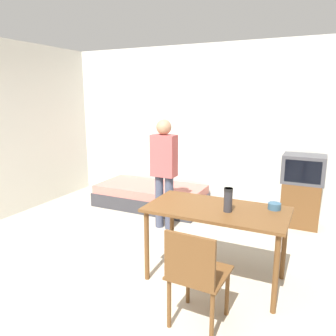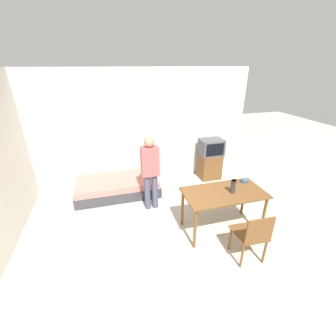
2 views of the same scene
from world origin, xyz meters
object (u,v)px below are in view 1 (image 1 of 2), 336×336
object	(u,v)px
mate_bowl	(274,206)
thermos_flask	(228,199)
daybed	(151,196)
person_standing	(164,167)
tv	(302,190)
dining_table	(216,217)
wooden_chair	(195,273)

from	to	relation	value
mate_bowl	thermos_flask	bearing A→B (deg)	-146.90
daybed	mate_bowl	bearing A→B (deg)	-34.63
person_standing	thermos_flask	distance (m)	1.59
mate_bowl	daybed	bearing A→B (deg)	145.37
tv	mate_bowl	xyz separation A→B (m)	(-0.16, -1.73, 0.27)
daybed	person_standing	bearing A→B (deg)	-50.14
tv	person_standing	distance (m)	2.03
dining_table	person_standing	world-z (taller)	person_standing
person_standing	thermos_flask	size ratio (longest dim) A/B	6.61
tv	wooden_chair	size ratio (longest dim) A/B	1.22
tv	mate_bowl	distance (m)	1.76
daybed	dining_table	bearing A→B (deg)	-45.71
tv	thermos_flask	size ratio (longest dim) A/B	4.47
dining_table	wooden_chair	size ratio (longest dim) A/B	1.61
dining_table	tv	bearing A→B (deg)	70.61
daybed	dining_table	distance (m)	2.49
dining_table	thermos_flask	world-z (taller)	thermos_flask
tv	person_standing	world-z (taller)	person_standing
tv	dining_table	bearing A→B (deg)	-109.39
daybed	mate_bowl	size ratio (longest dim) A/B	14.82
tv	dining_table	world-z (taller)	tv
tv	mate_bowl	bearing A→B (deg)	-95.33
dining_table	mate_bowl	distance (m)	0.58
wooden_chair	person_standing	world-z (taller)	person_standing
wooden_chair	daybed	bearing A→B (deg)	125.09
wooden_chair	tv	bearing A→B (deg)	77.35
dining_table	person_standing	xyz separation A→B (m)	(-1.08, 0.99, 0.21)
thermos_flask	dining_table	bearing A→B (deg)	157.90
wooden_chair	thermos_flask	size ratio (longest dim) A/B	3.67
daybed	person_standing	size ratio (longest dim) A/B	1.19
wooden_chair	person_standing	xyz separation A→B (m)	(-1.15, 1.77, 0.40)
tv	thermos_flask	bearing A→B (deg)	-105.69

